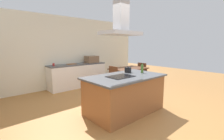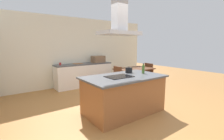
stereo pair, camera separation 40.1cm
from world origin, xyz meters
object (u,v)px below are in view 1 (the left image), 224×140
tea_kettle (128,70)px  coffee_mug_red (54,65)px  chair_at_right_end (143,72)px  olive_oil_bottle (142,69)px  range_hood (121,23)px  cutting_board (71,64)px  dining_table (129,70)px  chair_at_left_end (111,77)px  countertop_microwave (92,59)px  cooktop (121,76)px

tea_kettle → coffee_mug_red: (-0.97, 2.67, -0.03)m
tea_kettle → chair_at_right_end: 2.62m
tea_kettle → olive_oil_bottle: size_ratio=0.90×
olive_oil_bottle → coffee_mug_red: olive_oil_bottle is taller
range_hood → cutting_board: bearing=84.8°
chair_at_right_end → range_hood: 3.58m
dining_table → chair_at_left_end: 0.93m
range_hood → dining_table: bearing=37.7°
coffee_mug_red → chair_at_left_end: coffee_mug_red is taller
tea_kettle → countertop_microwave: size_ratio=0.47×
countertop_microwave → cutting_board: 0.91m
cutting_board → countertop_microwave: bearing=-3.2°
countertop_microwave → range_hood: (-1.16, -2.88, 1.06)m
tea_kettle → range_hood: bearing=-153.2°
dining_table → coffee_mug_red: bearing=148.0°
dining_table → cooktop: bearing=-142.3°
olive_oil_bottle → range_hood: bearing=179.6°
cooktop → range_hood: range_hood is taller
countertop_microwave → chair_at_right_end: bearing=-39.7°
coffee_mug_red → range_hood: 3.19m
tea_kettle → countertop_microwave: bearing=76.9°
tea_kettle → range_hood: 1.29m
cooktop → tea_kettle: size_ratio=2.57×
olive_oil_bottle → countertop_microwave: bearing=82.8°
range_hood → tea_kettle: bearing=26.8°
coffee_mug_red → chair_at_right_end: 3.59m
dining_table → chair_at_right_end: (0.92, -0.00, -0.16)m
cutting_board → dining_table: cutting_board is taller
tea_kettle → cutting_board: (-0.29, 2.65, -0.06)m
coffee_mug_red → chair_at_right_end: coffee_mug_red is taller
coffee_mug_red → tea_kettle: bearing=-70.0°
tea_kettle → olive_oil_bottle: (0.24, -0.29, 0.04)m
countertop_microwave → coffee_mug_red: bearing=177.5°
olive_oil_bottle → countertop_microwave: size_ratio=0.52×
chair_at_right_end → range_hood: range_hood is taller
dining_table → chair_at_right_end: chair_at_right_end is taller
olive_oil_bottle → dining_table: (1.13, 1.49, -0.34)m
olive_oil_bottle → chair_at_left_end: (0.21, 1.49, -0.50)m
countertop_microwave → dining_table: (0.76, -1.39, -0.37)m
dining_table → range_hood: range_hood is taller
cutting_board → coffee_mug_red: bearing=178.5°
countertop_microwave → coffee_mug_red: 1.58m
olive_oil_bottle → chair_at_right_end: 2.58m
cutting_board → chair_at_right_end: bearing=-29.3°
countertop_microwave → dining_table: countertop_microwave is taller
cooktop → countertop_microwave: (1.16, 2.88, 0.13)m
cooktop → dining_table: bearing=37.7°
countertop_microwave → chair_at_left_end: (-0.15, -1.39, -0.53)m
cooktop → olive_oil_bottle: bearing=-0.4°
tea_kettle → dining_table: size_ratio=0.17×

